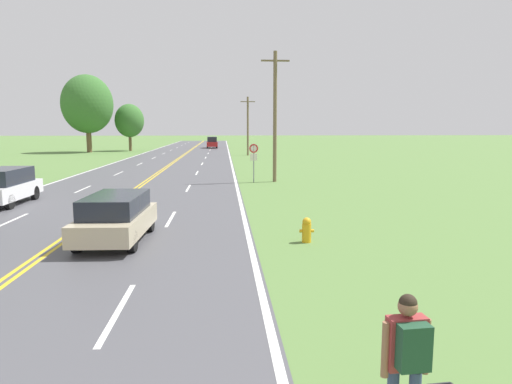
{
  "coord_description": "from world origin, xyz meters",
  "views": [
    {
      "loc": [
        5.04,
        -1.0,
        3.52
      ],
      "look_at": [
        6.14,
        14.24,
        1.35
      ],
      "focal_mm": 32.0,
      "sensor_mm": 36.0,
      "label": 1
    }
  ],
  "objects_px": {
    "fire_hydrant": "(307,230)",
    "car_red_van_mid_far": "(212,142)",
    "car_white_van_mid_near": "(5,186)",
    "traffic_sign": "(254,153)",
    "tree_left_verge": "(129,121)",
    "tree_mid_treeline": "(87,104)",
    "car_champagne_hatchback_approaching": "(116,217)",
    "hitchhiker_person": "(407,352)"
  },
  "relations": [
    {
      "from": "tree_left_verge",
      "to": "tree_mid_treeline",
      "type": "bearing_deg",
      "value": -143.57
    },
    {
      "from": "hitchhiker_person",
      "to": "car_red_van_mid_far",
      "type": "bearing_deg",
      "value": -1.72
    },
    {
      "from": "car_white_van_mid_near",
      "to": "car_red_van_mid_far",
      "type": "height_order",
      "value": "car_red_van_mid_far"
    },
    {
      "from": "hitchhiker_person",
      "to": "car_red_van_mid_far",
      "type": "relative_size",
      "value": 0.35
    },
    {
      "from": "hitchhiker_person",
      "to": "car_champagne_hatchback_approaching",
      "type": "distance_m",
      "value": 10.88
    },
    {
      "from": "traffic_sign",
      "to": "car_champagne_hatchback_approaching",
      "type": "distance_m",
      "value": 15.92
    },
    {
      "from": "car_white_van_mid_near",
      "to": "car_red_van_mid_far",
      "type": "xyz_separation_m",
      "value": [
        8.09,
        57.29,
        0.12
      ]
    },
    {
      "from": "fire_hydrant",
      "to": "car_red_van_mid_far",
      "type": "distance_m",
      "value": 65.34
    },
    {
      "from": "hitchhiker_person",
      "to": "tree_mid_treeline",
      "type": "xyz_separation_m",
      "value": [
        -20.99,
        61.81,
        5.7
      ]
    },
    {
      "from": "hitchhiker_person",
      "to": "traffic_sign",
      "type": "relative_size",
      "value": 0.68
    },
    {
      "from": "tree_left_verge",
      "to": "car_red_van_mid_far",
      "type": "bearing_deg",
      "value": 35.55
    },
    {
      "from": "hitchhiker_person",
      "to": "tree_left_verge",
      "type": "distance_m",
      "value": 67.51
    },
    {
      "from": "fire_hydrant",
      "to": "tree_mid_treeline",
      "type": "xyz_separation_m",
      "value": [
        -21.5,
        52.88,
        6.34
      ]
    },
    {
      "from": "fire_hydrant",
      "to": "car_white_van_mid_near",
      "type": "relative_size",
      "value": 0.18
    },
    {
      "from": "tree_mid_treeline",
      "to": "car_red_van_mid_far",
      "type": "bearing_deg",
      "value": 35.81
    },
    {
      "from": "fire_hydrant",
      "to": "traffic_sign",
      "type": "distance_m",
      "value": 15.6
    },
    {
      "from": "traffic_sign",
      "to": "tree_mid_treeline",
      "type": "xyz_separation_m",
      "value": [
        -20.9,
        37.37,
        4.86
      ]
    },
    {
      "from": "car_champagne_hatchback_approaching",
      "to": "car_red_van_mid_far",
      "type": "height_order",
      "value": "car_red_van_mid_far"
    },
    {
      "from": "car_champagne_hatchback_approaching",
      "to": "hitchhiker_person",
      "type": "bearing_deg",
      "value": 31.69
    },
    {
      "from": "hitchhiker_person",
      "to": "car_white_van_mid_near",
      "type": "relative_size",
      "value": 0.38
    },
    {
      "from": "traffic_sign",
      "to": "tree_left_verge",
      "type": "height_order",
      "value": "tree_left_verge"
    },
    {
      "from": "car_white_van_mid_near",
      "to": "car_champagne_hatchback_approaching",
      "type": "bearing_deg",
      "value": -138.1
    },
    {
      "from": "car_champagne_hatchback_approaching",
      "to": "car_red_van_mid_far",
      "type": "bearing_deg",
      "value": -179.09
    },
    {
      "from": "fire_hydrant",
      "to": "car_white_van_mid_near",
      "type": "distance_m",
      "value": 14.82
    },
    {
      "from": "fire_hydrant",
      "to": "car_champagne_hatchback_approaching",
      "type": "height_order",
      "value": "car_champagne_hatchback_approaching"
    },
    {
      "from": "hitchhiker_person",
      "to": "tree_left_verge",
      "type": "bearing_deg",
      "value": 8.96
    },
    {
      "from": "car_champagne_hatchback_approaching",
      "to": "car_white_van_mid_near",
      "type": "xyz_separation_m",
      "value": [
        -6.67,
        7.36,
        0.09
      ]
    },
    {
      "from": "car_red_van_mid_far",
      "to": "fire_hydrant",
      "type": "bearing_deg",
      "value": 1.3
    },
    {
      "from": "hitchhiker_person",
      "to": "car_champagne_hatchback_approaching",
      "type": "bearing_deg",
      "value": 24.76
    },
    {
      "from": "fire_hydrant",
      "to": "tree_left_verge",
      "type": "height_order",
      "value": "tree_left_verge"
    },
    {
      "from": "hitchhiker_person",
      "to": "tree_mid_treeline",
      "type": "distance_m",
      "value": 65.53
    },
    {
      "from": "tree_mid_treeline",
      "to": "car_champagne_hatchback_approaching",
      "type": "height_order",
      "value": "tree_mid_treeline"
    },
    {
      "from": "traffic_sign",
      "to": "tree_left_verge",
      "type": "distance_m",
      "value": 44.1
    },
    {
      "from": "car_red_van_mid_far",
      "to": "tree_left_verge",
      "type": "bearing_deg",
      "value": -57.06
    },
    {
      "from": "hitchhiker_person",
      "to": "fire_hydrant",
      "type": "xyz_separation_m",
      "value": [
        0.51,
        8.93,
        -0.64
      ]
    },
    {
      "from": "car_champagne_hatchback_approaching",
      "to": "traffic_sign",
      "type": "bearing_deg",
      "value": 162.79
    },
    {
      "from": "tree_left_verge",
      "to": "car_white_van_mid_near",
      "type": "relative_size",
      "value": 1.59
    },
    {
      "from": "tree_left_verge",
      "to": "tree_mid_treeline",
      "type": "distance_m",
      "value": 6.6
    },
    {
      "from": "tree_left_verge",
      "to": "car_white_van_mid_near",
      "type": "bearing_deg",
      "value": -85.35
    },
    {
      "from": "hitchhiker_person",
      "to": "traffic_sign",
      "type": "height_order",
      "value": "traffic_sign"
    },
    {
      "from": "fire_hydrant",
      "to": "tree_mid_treeline",
      "type": "height_order",
      "value": "tree_mid_treeline"
    },
    {
      "from": "car_champagne_hatchback_approaching",
      "to": "tree_mid_treeline",
      "type": "bearing_deg",
      "value": -161.21
    }
  ]
}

